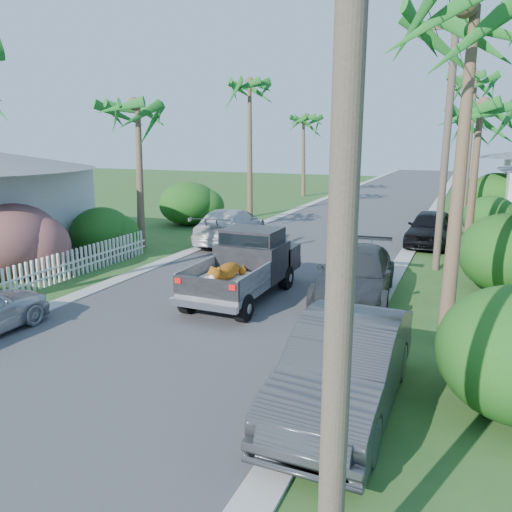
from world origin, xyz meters
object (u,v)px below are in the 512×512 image
at_px(palm_l_d, 304,117).
at_px(utility_pole_b, 446,143).
at_px(parked_car_lf, 230,226).
at_px(palm_r_c, 476,77).
at_px(parked_car_rn, 345,367).
at_px(utility_pole_d, 465,140).
at_px(palm_r_d, 479,114).
at_px(parked_car_rf, 430,228).
at_px(utility_pole_a, 345,158).
at_px(parked_car_rm, 355,275).
at_px(pickup_truck, 249,263).
at_px(utility_pole_c, 460,141).
at_px(palm_r_b, 481,106).
at_px(palm_l_b, 136,105).
at_px(palm_r_a, 475,7).
at_px(palm_l_c, 250,83).

xyz_separation_m(palm_l_d, utility_pole_b, (12.10, -21.00, -1.84)).
relative_size(parked_car_lf, palm_r_c, 0.58).
bearing_deg(parked_car_lf, parked_car_rn, 116.29).
bearing_deg(parked_car_rn, utility_pole_d, 88.92).
bearing_deg(palm_r_d, parked_car_rf, -93.82).
relative_size(palm_r_d, utility_pole_d, 0.89).
xyz_separation_m(parked_car_rf, utility_pole_a, (0.60, -19.56, 3.82)).
bearing_deg(palm_r_d, utility_pole_b, -91.91).
height_order(parked_car_rm, utility_pole_d, utility_pole_d).
xyz_separation_m(pickup_truck, utility_pole_b, (5.14, 5.56, 3.59)).
distance_m(pickup_truck, utility_pole_c, 21.49).
relative_size(parked_car_lf, palm_r_b, 0.76).
relative_size(parked_car_lf, palm_l_b, 0.74).
bearing_deg(parked_car_rm, palm_r_a, -45.72).
distance_m(parked_car_rm, palm_l_c, 18.21).
xyz_separation_m(parked_car_rn, palm_l_b, (-11.60, 10.05, 5.33)).
bearing_deg(palm_r_c, utility_pole_a, -91.23).
bearing_deg(palm_r_c, palm_r_a, -89.71).
bearing_deg(pickup_truck, utility_pole_c, 75.97).
distance_m(palm_l_d, utility_pole_d, 15.19).
distance_m(palm_l_b, utility_pole_d, 33.42).
relative_size(parked_car_rf, palm_r_c, 0.49).
xyz_separation_m(parked_car_rn, palm_r_a, (1.50, 4.05, 6.60)).
relative_size(pickup_truck, parked_car_rm, 0.97).
height_order(palm_l_d, utility_pole_c, utility_pole_c).
bearing_deg(palm_r_d, pickup_truck, -100.50).
bearing_deg(parked_car_rm, parked_car_lf, 134.23).
xyz_separation_m(parked_car_rm, utility_pole_b, (2.00, 4.72, 3.84)).
bearing_deg(palm_r_c, palm_r_d, 88.77).
bearing_deg(pickup_truck, parked_car_rm, 15.00).
distance_m(parked_car_rf, palm_r_b, 5.99).
height_order(palm_r_b, palm_r_c, palm_r_c).
relative_size(pickup_truck, parked_car_rn, 1.03).
bearing_deg(palm_l_c, parked_car_lf, -72.52).
relative_size(parked_car_rn, utility_pole_b, 0.55).
bearing_deg(utility_pole_d, palm_r_c, -87.98).
bearing_deg(parked_car_rm, utility_pole_b, 61.51).
xyz_separation_m(palm_r_d, utility_pole_a, (-0.90, -42.00, -2.14)).
height_order(palm_r_b, palm_r_d, palm_r_d).
height_order(palm_l_b, palm_l_c, palm_l_c).
distance_m(parked_car_rm, parked_car_rf, 9.39).
bearing_deg(utility_pole_b, pickup_truck, -132.74).
distance_m(pickup_truck, palm_r_d, 33.61).
relative_size(parked_car_rm, palm_r_b, 0.73).
height_order(pickup_truck, utility_pole_c, utility_pole_c).
bearing_deg(palm_r_c, palm_l_d, 147.79).
bearing_deg(palm_l_d, parked_car_lf, -81.59).
bearing_deg(palm_l_c, pickup_truck, -66.06).
relative_size(parked_car_rn, palm_l_b, 0.67).
height_order(parked_car_rm, parked_car_lf, parked_car_lf).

